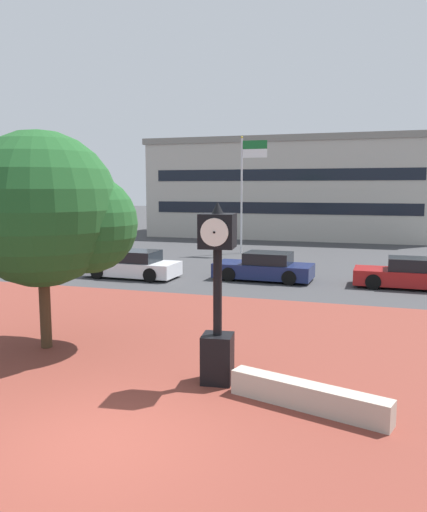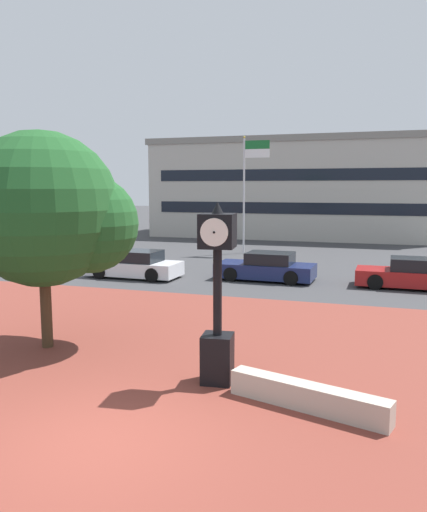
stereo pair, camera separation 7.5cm
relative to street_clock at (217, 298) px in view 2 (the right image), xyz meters
The scene contains 10 objects.
ground_plane 3.77m from the street_clock, 109.40° to the right, with size 200.00×200.00×0.00m, color #38383A.
plaza_brick_paving 2.27m from the street_clock, 147.23° to the left, with size 44.00×15.58×0.01m, color brown.
planter_wall 2.73m from the street_clock, 21.21° to the right, with size 3.20×0.40×0.50m, color #ADA393.
street_clock is the anchor object (origin of this frame).
plaza_tree 5.23m from the street_clock, 167.17° to the left, with size 4.30×4.00×5.66m.
car_street_near 13.37m from the street_clock, 69.87° to the left, with size 4.35×1.90×1.28m.
car_street_far 13.66m from the street_clock, 124.01° to the left, with size 4.38×2.03×1.28m.
car_street_distant 12.66m from the street_clock, 97.26° to the left, with size 4.50×2.10×1.28m.
flagpole_primary 22.16m from the street_clock, 102.56° to the left, with size 1.68×0.14×7.39m.
civic_building 35.16m from the street_clock, 96.41° to the left, with size 23.67×10.38×8.26m.
Camera 2 is at (4.30, -7.09, 4.21)m, focal length 35.88 mm.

